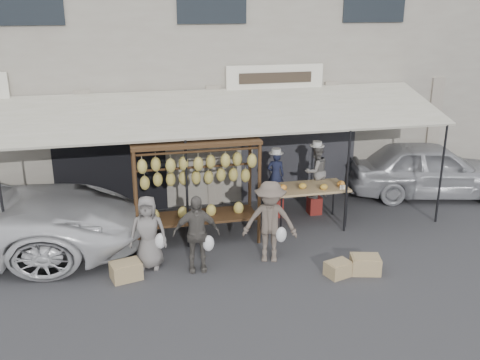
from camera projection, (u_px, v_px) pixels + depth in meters
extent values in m
plane|color=#2D2D30|center=(248.00, 266.00, 10.37)|extent=(90.00, 90.00, 0.00)
cube|color=#9B9787|center=(193.00, 53.00, 15.26)|extent=(24.00, 6.00, 7.00)
cube|color=#232328|center=(299.00, 151.00, 13.64)|extent=(3.00, 0.10, 2.50)
cube|color=black|center=(110.00, 163.00, 12.62)|extent=(2.60, 0.10, 2.50)
cube|color=silver|center=(275.00, 77.00, 12.83)|extent=(2.40, 0.10, 0.60)
cube|color=beige|center=(223.00, 111.00, 11.67)|extent=(10.00, 2.34, 0.63)
cylinder|color=black|center=(3.00, 210.00, 10.08)|extent=(0.05, 0.05, 2.30)
cylinder|color=black|center=(187.00, 195.00, 10.85)|extent=(0.05, 0.05, 2.30)
cylinder|color=black|center=(347.00, 182.00, 11.61)|extent=(0.05, 0.05, 2.30)
cylinder|color=black|center=(441.00, 175.00, 12.11)|extent=(0.05, 0.05, 2.30)
cylinder|color=#3F2C15|center=(137.00, 204.00, 10.49)|extent=(0.07, 0.07, 2.20)
cylinder|color=#3F2C15|center=(259.00, 194.00, 11.04)|extent=(0.07, 0.07, 2.20)
cylinder|color=#3F2C15|center=(135.00, 191.00, 11.23)|extent=(0.07, 0.07, 2.20)
cylinder|color=#3F2C15|center=(250.00, 182.00, 11.78)|extent=(0.07, 0.07, 2.20)
cube|color=#3F2C15|center=(195.00, 141.00, 10.79)|extent=(2.60, 0.90, 0.07)
cylinder|color=#3F2C15|center=(198.00, 151.00, 10.50)|extent=(2.50, 0.05, 0.05)
cylinder|color=#3F2C15|center=(193.00, 143.00, 11.15)|extent=(2.50, 0.05, 0.05)
cylinder|color=#3F2C15|center=(196.00, 167.00, 10.96)|extent=(2.50, 0.05, 0.05)
cube|color=#3F2C15|center=(197.00, 217.00, 11.31)|extent=(2.50, 0.80, 0.05)
ellipsoid|color=tan|center=(142.00, 166.00, 10.34)|extent=(0.20, 0.18, 0.30)
ellipsoid|color=tan|center=(156.00, 164.00, 10.54)|extent=(0.20, 0.18, 0.30)
ellipsoid|color=tan|center=(171.00, 166.00, 10.46)|extent=(0.20, 0.18, 0.30)
ellipsoid|color=tan|center=(184.00, 163.00, 10.67)|extent=(0.20, 0.18, 0.30)
ellipsoid|color=tan|center=(198.00, 164.00, 10.58)|extent=(0.20, 0.18, 0.30)
ellipsoid|color=tan|center=(211.00, 162.00, 10.79)|extent=(0.20, 0.18, 0.30)
ellipsoid|color=tan|center=(225.00, 161.00, 10.69)|extent=(0.20, 0.18, 0.30)
ellipsoid|color=tan|center=(237.00, 159.00, 10.90)|extent=(0.20, 0.18, 0.30)
ellipsoid|color=tan|center=(252.00, 161.00, 10.83)|extent=(0.20, 0.18, 0.30)
ellipsoid|color=tan|center=(145.00, 183.00, 10.81)|extent=(0.20, 0.18, 0.30)
ellipsoid|color=tan|center=(158.00, 179.00, 10.86)|extent=(0.20, 0.18, 0.30)
ellipsoid|color=tan|center=(171.00, 179.00, 10.92)|extent=(0.20, 0.18, 0.30)
ellipsoid|color=tan|center=(183.00, 178.00, 10.97)|extent=(0.20, 0.18, 0.30)
ellipsoid|color=tan|center=(196.00, 177.00, 11.03)|extent=(0.20, 0.18, 0.30)
ellipsoid|color=tan|center=(209.00, 177.00, 11.09)|extent=(0.20, 0.18, 0.30)
ellipsoid|color=tan|center=(221.00, 175.00, 11.14)|extent=(0.20, 0.18, 0.30)
ellipsoid|color=tan|center=(233.00, 175.00, 11.20)|extent=(0.20, 0.18, 0.30)
ellipsoid|color=tan|center=(245.00, 175.00, 11.27)|extent=(0.20, 0.18, 0.30)
cube|color=tan|center=(309.00, 188.00, 12.11)|extent=(1.70, 0.90, 0.05)
cylinder|color=black|center=(281.00, 215.00, 11.74)|extent=(0.04, 0.04, 0.85)
cylinder|color=black|center=(346.00, 209.00, 12.08)|extent=(0.04, 0.04, 0.85)
cylinder|color=black|center=(272.00, 203.00, 12.42)|extent=(0.04, 0.04, 0.85)
cylinder|color=black|center=(333.00, 198.00, 12.76)|extent=(0.04, 0.04, 0.85)
ellipsoid|color=orange|center=(283.00, 187.00, 11.83)|extent=(0.18, 0.14, 0.14)
ellipsoid|color=gold|center=(303.00, 186.00, 11.93)|extent=(0.18, 0.14, 0.14)
ellipsoid|color=gold|center=(324.00, 187.00, 11.87)|extent=(0.18, 0.14, 0.14)
ellipsoid|color=orange|center=(341.00, 184.00, 12.08)|extent=(0.18, 0.14, 0.14)
imported|color=#191E37|center=(276.00, 175.00, 12.49)|extent=(0.46, 0.34, 1.13)
imported|color=slate|center=(316.00, 171.00, 12.63)|extent=(0.75, 0.65, 1.30)
imported|color=slate|center=(148.00, 232.00, 10.12)|extent=(0.79, 0.60, 1.45)
imported|color=#534F49|center=(196.00, 234.00, 10.01)|extent=(0.91, 0.44, 1.50)
imported|color=brown|center=(270.00, 222.00, 10.36)|extent=(1.20, 0.90, 1.64)
cube|color=maroon|center=(275.00, 207.00, 12.74)|extent=(0.38, 0.38, 0.47)
cube|color=maroon|center=(314.00, 205.00, 12.90)|extent=(0.36, 0.36, 0.42)
cube|color=tan|center=(338.00, 269.00, 9.98)|extent=(0.54, 0.47, 0.27)
cube|color=tan|center=(365.00, 264.00, 10.09)|extent=(0.63, 0.53, 0.32)
cube|color=tan|center=(126.00, 271.00, 9.86)|extent=(0.62, 0.53, 0.32)
imported|color=#A4A4A9|center=(430.00, 169.00, 13.95)|extent=(4.56, 2.67, 1.46)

